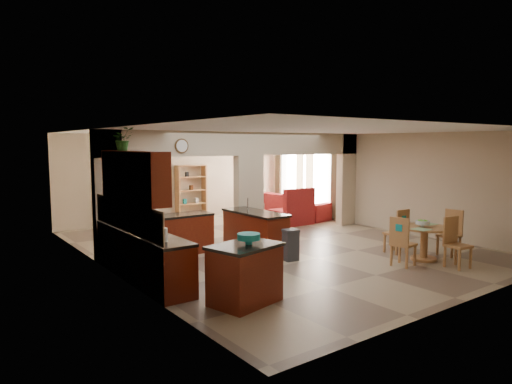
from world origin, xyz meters
TOP-DOWN VIEW (x-y plane):
  - floor at (0.00, 0.00)m, footprint 10.00×10.00m
  - ceiling at (0.00, 0.00)m, footprint 10.00×10.00m
  - wall_back at (0.00, 5.00)m, footprint 8.00×0.00m
  - wall_front at (0.00, -5.00)m, footprint 8.00×0.00m
  - wall_left at (-4.00, 0.00)m, footprint 0.00×10.00m
  - wall_right at (4.00, 0.00)m, footprint 0.00×10.00m
  - partition_left_pier at (-3.70, 1.00)m, footprint 0.60×0.25m
  - partition_center_pier at (0.00, 1.00)m, footprint 0.80×0.25m
  - partition_right_pier at (3.70, 1.00)m, footprint 0.60×0.25m
  - partition_header at (0.00, 1.00)m, footprint 8.00×0.25m
  - kitchen_counter at (-3.26, -0.25)m, footprint 2.52×3.29m
  - upper_cabinets at (-3.82, -0.80)m, footprint 0.35×2.40m
  - peninsula at (-0.60, -0.11)m, footprint 0.70×1.85m
  - wall_clock at (-2.00, 0.85)m, footprint 0.34×0.03m
  - rug at (1.20, 2.10)m, footprint 1.60×1.30m
  - fireplace at (-1.60, 4.83)m, footprint 1.60×0.35m
  - shelving_unit at (0.35, 4.82)m, footprint 1.00×0.32m
  - window_a at (3.97, 2.30)m, footprint 0.02×0.90m
  - window_b at (3.97, 4.00)m, footprint 0.02×0.90m
  - glazed_door at (3.97, 3.15)m, footprint 0.02×0.70m
  - drape_a_left at (3.93, 1.70)m, footprint 0.10×0.28m
  - drape_a_right at (3.93, 2.90)m, footprint 0.10×0.28m
  - drape_b_left at (3.93, 3.40)m, footprint 0.10×0.28m
  - drape_b_right at (3.93, 4.60)m, footprint 0.10×0.28m
  - ceiling_fan at (1.50, 3.00)m, footprint 1.00×1.00m
  - kitchen_island at (-2.89, -2.97)m, footprint 1.23×1.00m
  - teal_bowl at (-2.84, -2.99)m, footprint 0.36×0.36m
  - trash_can at (-0.59, -1.38)m, footprint 0.33×0.30m
  - dining_table at (1.75, -3.06)m, footprint 1.07×1.07m
  - fruit_bowl at (1.68, -3.04)m, footprint 0.29×0.29m
  - sofa at (3.30, 3.06)m, footprint 2.95×1.58m
  - chaise at (2.35, 2.03)m, footprint 1.15×0.94m
  - armchair at (1.01, 2.40)m, footprint 1.08×1.09m
  - ottoman at (1.34, 1.66)m, footprint 0.70×0.70m
  - plant at (-3.82, -0.33)m, footprint 0.41×0.36m
  - chair_north at (1.80, -2.36)m, footprint 0.43×0.44m
  - chair_east at (2.65, -3.14)m, footprint 0.44×0.44m
  - chair_south at (1.75, -3.75)m, footprint 0.47×0.47m
  - chair_west at (0.90, -3.09)m, footprint 0.47×0.47m

SIDE VIEW (x-z plane):
  - floor at x=0.00m, z-range 0.00..0.00m
  - rug at x=1.20m, z-range 0.00..0.01m
  - ottoman at x=1.34m, z-range 0.00..0.42m
  - chaise at x=2.35m, z-range 0.00..0.46m
  - trash_can at x=-0.59m, z-range 0.00..0.62m
  - armchair at x=1.01m, z-range 0.00..0.71m
  - sofa at x=3.30m, z-range 0.00..0.82m
  - peninsula at x=-0.60m, z-range 0.00..0.91m
  - kitchen_counter at x=-3.26m, z-range -0.27..1.20m
  - kitchen_island at x=-2.89m, z-range 0.00..0.94m
  - dining_table at x=1.75m, z-range 0.13..0.85m
  - chair_north at x=1.80m, z-range 0.04..1.07m
  - chair_east at x=2.65m, z-range 0.04..1.07m
  - chair_south at x=1.75m, z-range 0.04..1.07m
  - chair_west at x=0.90m, z-range 0.04..1.07m
  - fireplace at x=-1.60m, z-range 0.01..1.21m
  - fruit_bowl at x=1.68m, z-range 0.73..0.88m
  - shelving_unit at x=0.35m, z-range 0.00..1.80m
  - teal_bowl at x=-2.84m, z-range 0.94..1.11m
  - glazed_door at x=3.97m, z-range 0.00..2.10m
  - partition_center_pier at x=0.00m, z-range 0.00..2.20m
  - drape_a_left at x=3.93m, z-range 0.05..2.35m
  - drape_a_right at x=3.93m, z-range 0.05..2.35m
  - drape_b_left at x=3.93m, z-range 0.05..2.35m
  - drape_b_right at x=3.93m, z-range 0.05..2.35m
  - window_a at x=3.97m, z-range 0.25..2.15m
  - window_b at x=3.97m, z-range 0.25..2.15m
  - partition_left_pier at x=-3.70m, z-range 0.00..2.80m
  - partition_right_pier at x=3.70m, z-range 0.00..2.80m
  - wall_back at x=0.00m, z-range -2.60..5.40m
  - wall_front at x=0.00m, z-range -2.60..5.40m
  - wall_left at x=-4.00m, z-range -3.60..6.40m
  - wall_right at x=4.00m, z-range -3.60..6.40m
  - upper_cabinets at x=-3.82m, z-range 1.47..2.37m
  - wall_clock at x=-2.00m, z-range 2.28..2.62m
  - partition_header at x=0.00m, z-range 2.20..2.80m
  - ceiling_fan at x=1.50m, z-range 2.51..2.61m
  - plant at x=-3.82m, z-range 2.37..2.81m
  - ceiling at x=0.00m, z-range 2.80..2.80m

